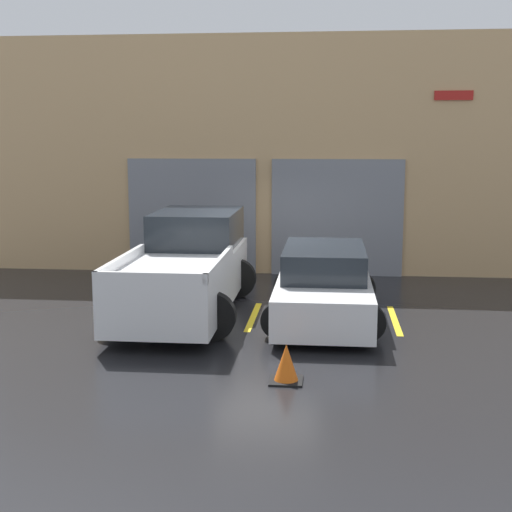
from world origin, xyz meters
TOP-DOWN VIEW (x-y plane):
  - ground_plane at (0.00, 0.00)m, footprint 28.00×28.00m
  - shophouse_building at (-0.00, 3.29)m, footprint 15.63×0.68m
  - pickup_truck at (-1.34, -1.06)m, footprint 2.44×5.28m
  - sedan_white at (1.34, -1.35)m, footprint 2.13×4.54m
  - parking_stripe_far_left at (-2.68, -1.38)m, footprint 0.12×2.20m
  - parking_stripe_left at (0.00, -1.38)m, footprint 0.12×2.20m
  - parking_stripe_centre at (2.68, -1.38)m, footprint 0.12×2.20m
  - traffic_cone at (0.85, -4.98)m, footprint 0.47×0.47m

SIDE VIEW (x-z plane):
  - ground_plane at x=0.00m, z-range 0.00..0.00m
  - parking_stripe_far_left at x=-2.68m, z-range 0.00..0.01m
  - parking_stripe_left at x=0.00m, z-range 0.00..0.01m
  - parking_stripe_centre at x=2.68m, z-range 0.00..0.01m
  - traffic_cone at x=0.85m, z-range -0.02..0.53m
  - sedan_white at x=1.34m, z-range -0.04..1.32m
  - pickup_truck at x=-1.34m, z-range -0.07..1.81m
  - shophouse_building at x=0.00m, z-range -0.04..5.84m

